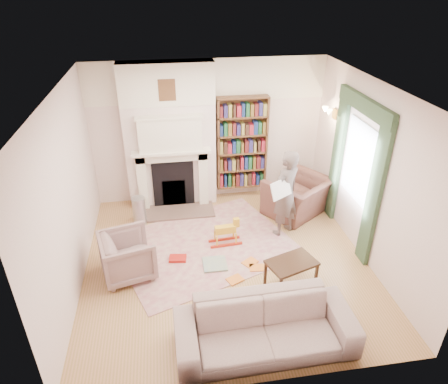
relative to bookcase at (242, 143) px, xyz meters
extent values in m
plane|color=olive|center=(-0.65, -2.12, -1.18)|extent=(4.50, 4.50, 0.00)
plane|color=white|center=(-0.65, -2.12, 1.62)|extent=(4.50, 4.50, 0.00)
plane|color=#F3DFD2|center=(-0.65, 0.13, 0.22)|extent=(4.50, 0.00, 4.50)
plane|color=#F3DFD2|center=(-0.65, -4.37, 0.22)|extent=(4.50, 0.00, 4.50)
plane|color=#F3DFD2|center=(-2.90, -2.12, 0.22)|extent=(0.00, 4.50, 4.50)
plane|color=#F3DFD2|center=(1.60, -2.12, 0.22)|extent=(0.00, 4.50, 4.50)
cube|color=#F3DFD2|center=(-1.40, -0.04, 0.22)|extent=(1.70, 0.35, 2.80)
cube|color=silver|center=(-1.40, -0.33, 0.04)|extent=(1.47, 0.24, 0.05)
cube|color=black|center=(-1.40, -0.24, -0.68)|extent=(0.80, 0.06, 0.96)
cube|color=silver|center=(-1.40, -0.31, 0.38)|extent=(1.15, 0.18, 0.62)
cube|color=brown|center=(0.00, 0.00, 0.00)|extent=(1.00, 0.24, 1.85)
cube|color=silver|center=(1.58, -1.72, 0.27)|extent=(0.02, 0.90, 1.30)
cube|color=#294029|center=(1.55, -2.42, 0.02)|extent=(0.07, 0.32, 2.40)
cube|color=#294029|center=(1.55, -1.02, 0.02)|extent=(0.07, 0.32, 2.40)
cube|color=#294029|center=(1.54, -1.72, 1.20)|extent=(0.09, 1.70, 0.24)
cube|color=beige|center=(-0.95, -1.66, -1.17)|extent=(3.41, 3.03, 0.01)
imported|color=#52362B|center=(0.93, -0.86, -0.81)|extent=(1.48, 1.45, 0.73)
imported|color=gray|center=(-2.19, -2.20, -0.82)|extent=(0.94, 0.92, 0.71)
imported|color=#B5AA95|center=(-0.45, -3.87, -0.85)|extent=(2.22, 0.90, 0.64)
imported|color=#5A4B48|center=(0.48, -1.46, -0.38)|extent=(0.70, 0.63, 1.60)
cube|color=white|center=(0.33, -1.66, -0.17)|extent=(0.43, 0.33, 0.29)
cylinder|color=#A7AAAF|center=(-2.07, -0.78, -0.90)|extent=(0.29, 0.29, 0.55)
cube|color=#DCD14D|center=(-0.85, -2.21, -1.15)|extent=(0.38, 0.38, 0.03)
cube|color=#A51812|center=(-1.44, -1.99, -1.14)|extent=(0.30, 0.22, 0.05)
cube|color=red|center=(-0.60, -2.61, -1.16)|extent=(0.29, 0.26, 0.02)
cube|color=red|center=(-0.20, -2.39, -1.16)|extent=(0.26, 0.21, 0.02)
cube|color=red|center=(-0.28, -2.24, -1.16)|extent=(0.30, 0.28, 0.02)
camera|label=1|loc=(-1.49, -7.23, 2.97)|focal=32.00mm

